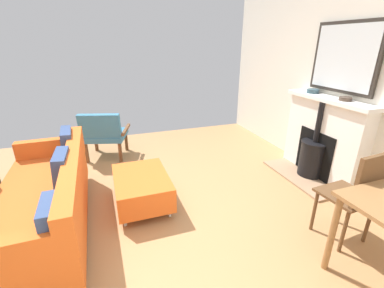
{
  "coord_description": "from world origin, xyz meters",
  "views": [
    {
      "loc": [
        0.22,
        2.4,
        1.75
      ],
      "look_at": [
        -0.62,
        -0.03,
        0.73
      ],
      "focal_mm": 24.32,
      "sensor_mm": 36.0,
      "label": 1
    }
  ],
  "objects_px": {
    "mantel_bowl_far": "(345,99)",
    "ottoman": "(142,187)",
    "mantel_bowl_near": "(313,91)",
    "dining_chair_near_fireplace": "(357,192)",
    "fireplace": "(320,143)",
    "armchair_accent": "(104,133)",
    "sofa": "(48,198)"
  },
  "relations": [
    {
      "from": "mantel_bowl_far",
      "to": "armchair_accent",
      "type": "xyz_separation_m",
      "value": [
        2.75,
        -1.75,
        -0.68
      ]
    },
    {
      "from": "armchair_accent",
      "to": "fireplace",
      "type": "bearing_deg",
      "value": 150.56
    },
    {
      "from": "mantel_bowl_far",
      "to": "sofa",
      "type": "distance_m",
      "value": 3.42
    },
    {
      "from": "mantel_bowl_far",
      "to": "dining_chair_near_fireplace",
      "type": "height_order",
      "value": "mantel_bowl_far"
    },
    {
      "from": "mantel_bowl_near",
      "to": "mantel_bowl_far",
      "type": "distance_m",
      "value": 0.52
    },
    {
      "from": "fireplace",
      "to": "ottoman",
      "type": "bearing_deg",
      "value": -2.16
    },
    {
      "from": "mantel_bowl_far",
      "to": "ottoman",
      "type": "bearing_deg",
      "value": -7.14
    },
    {
      "from": "fireplace",
      "to": "sofa",
      "type": "xyz_separation_m",
      "value": [
        3.31,
        0.02,
        -0.15
      ]
    },
    {
      "from": "mantel_bowl_near",
      "to": "sofa",
      "type": "xyz_separation_m",
      "value": [
        3.33,
        0.33,
        -0.79
      ]
    },
    {
      "from": "mantel_bowl_far",
      "to": "armchair_accent",
      "type": "bearing_deg",
      "value": -32.49
    },
    {
      "from": "mantel_bowl_far",
      "to": "sofa",
      "type": "xyz_separation_m",
      "value": [
        3.33,
        -0.2,
        -0.78
      ]
    },
    {
      "from": "fireplace",
      "to": "mantel_bowl_far",
      "type": "relative_size",
      "value": 8.94
    },
    {
      "from": "fireplace",
      "to": "ottoman",
      "type": "distance_m",
      "value": 2.4
    },
    {
      "from": "sofa",
      "to": "dining_chair_near_fireplace",
      "type": "distance_m",
      "value": 2.84
    },
    {
      "from": "mantel_bowl_near",
      "to": "dining_chair_near_fireplace",
      "type": "bearing_deg",
      "value": 63.38
    },
    {
      "from": "fireplace",
      "to": "dining_chair_near_fireplace",
      "type": "distance_m",
      "value": 1.33
    },
    {
      "from": "mantel_bowl_far",
      "to": "ottoman",
      "type": "distance_m",
      "value": 2.59
    },
    {
      "from": "fireplace",
      "to": "sofa",
      "type": "bearing_deg",
      "value": 0.28
    },
    {
      "from": "mantel_bowl_near",
      "to": "mantel_bowl_far",
      "type": "height_order",
      "value": "mantel_bowl_near"
    },
    {
      "from": "fireplace",
      "to": "mantel_bowl_near",
      "type": "bearing_deg",
      "value": -94.15
    },
    {
      "from": "mantel_bowl_near",
      "to": "fireplace",
      "type": "bearing_deg",
      "value": 85.85
    },
    {
      "from": "armchair_accent",
      "to": "sofa",
      "type": "bearing_deg",
      "value": 69.72
    },
    {
      "from": "fireplace",
      "to": "mantel_bowl_far",
      "type": "distance_m",
      "value": 0.67
    },
    {
      "from": "fireplace",
      "to": "dining_chair_near_fireplace",
      "type": "bearing_deg",
      "value": 58.27
    },
    {
      "from": "mantel_bowl_near",
      "to": "dining_chair_near_fireplace",
      "type": "xyz_separation_m",
      "value": [
        0.72,
        1.44,
        -0.59
      ]
    },
    {
      "from": "mantel_bowl_far",
      "to": "sofa",
      "type": "bearing_deg",
      "value": -3.37
    },
    {
      "from": "mantel_bowl_near",
      "to": "armchair_accent",
      "type": "relative_size",
      "value": 0.2
    },
    {
      "from": "mantel_bowl_far",
      "to": "ottoman",
      "type": "relative_size",
      "value": 0.17
    },
    {
      "from": "mantel_bowl_near",
      "to": "dining_chair_near_fireplace",
      "type": "distance_m",
      "value": 1.72
    },
    {
      "from": "mantel_bowl_near",
      "to": "dining_chair_near_fireplace",
      "type": "height_order",
      "value": "mantel_bowl_near"
    },
    {
      "from": "fireplace",
      "to": "armchair_accent",
      "type": "distance_m",
      "value": 3.13
    },
    {
      "from": "mantel_bowl_near",
      "to": "ottoman",
      "type": "distance_m",
      "value": 2.58
    }
  ]
}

